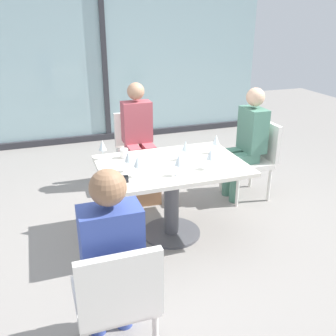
{
  "coord_description": "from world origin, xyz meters",
  "views": [
    {
      "loc": [
        -1.08,
        -3.04,
        2.01
      ],
      "look_at": [
        0.0,
        0.1,
        0.65
      ],
      "focal_mm": 41.19,
      "sensor_mm": 36.0,
      "label": 1
    }
  ],
  "objects": [
    {
      "name": "wine_glass_1",
      "position": [
        -0.36,
        -0.18,
        0.86
      ],
      "size": [
        0.07,
        0.07,
        0.18
      ],
      "color": "silver",
      "rests_on": "dining_table_main"
    },
    {
      "name": "window_wall_backdrop",
      "position": [
        0.0,
        3.2,
        1.21
      ],
      "size": [
        5.33,
        0.1,
        2.7
      ],
      "color": "#97B7BC",
      "rests_on": "ground_plane"
    },
    {
      "name": "wine_glass_5",
      "position": [
        0.15,
        0.05,
        0.86
      ],
      "size": [
        0.07,
        0.07,
        0.18
      ],
      "color": "silver",
      "rests_on": "dining_table_main"
    },
    {
      "name": "chair_far_right",
      "position": [
        1.17,
        0.51,
        0.5
      ],
      "size": [
        0.5,
        0.46,
        0.87
      ],
      "color": "silver",
      "rests_on": "ground_plane"
    },
    {
      "name": "handbag_0",
      "position": [
        -0.05,
        0.69,
        0.14
      ],
      "size": [
        0.31,
        0.19,
        0.28
      ],
      "primitive_type": "cube",
      "rotation": [
        0.0,
        0.0,
        -0.09
      ],
      "color": "#A3704C",
      "rests_on": "ground_plane"
    },
    {
      "name": "wine_glass_6",
      "position": [
        -0.03,
        -0.27,
        0.86
      ],
      "size": [
        0.07,
        0.07,
        0.18
      ],
      "color": "silver",
      "rests_on": "dining_table_main"
    },
    {
      "name": "wine_glass_3",
      "position": [
        -0.41,
        -0.05,
        0.86
      ],
      "size": [
        0.07,
        0.07,
        0.18
      ],
      "color": "silver",
      "rests_on": "dining_table_main"
    },
    {
      "name": "dining_table_main",
      "position": [
        0.0,
        0.0,
        0.55
      ],
      "size": [
        1.3,
        0.91,
        0.73
      ],
      "color": "silver",
      "rests_on": "ground_plane"
    },
    {
      "name": "coffee_cup",
      "position": [
        -0.37,
        0.29,
        0.78
      ],
      "size": [
        0.08,
        0.08,
        0.09
      ],
      "primitive_type": "cylinder",
      "color": "white",
      "rests_on": "dining_table_main"
    },
    {
      "name": "wine_glass_0",
      "position": [
        -0.56,
        0.32,
        0.86
      ],
      "size": [
        0.07,
        0.07,
        0.18
      ],
      "color": "silver",
      "rests_on": "dining_table_main"
    },
    {
      "name": "chair_front_left",
      "position": [
        -0.79,
        -1.28,
        0.5
      ],
      "size": [
        0.46,
        0.5,
        0.87
      ],
      "color": "silver",
      "rests_on": "ground_plane"
    },
    {
      "name": "wine_glass_4",
      "position": [
        0.5,
        0.13,
        0.86
      ],
      "size": [
        0.07,
        0.07,
        0.18
      ],
      "color": "silver",
      "rests_on": "dining_table_main"
    },
    {
      "name": "chair_near_window",
      "position": [
        0.0,
        1.28,
        0.5
      ],
      "size": [
        0.46,
        0.51,
        0.87
      ],
      "color": "silver",
      "rests_on": "ground_plane"
    },
    {
      "name": "person_near_window",
      "position": [
        -0.0,
        1.17,
        0.7
      ],
      "size": [
        0.34,
        0.39,
        1.26
      ],
      "color": "#B24C56",
      "rests_on": "ground_plane"
    },
    {
      "name": "wine_glass_2",
      "position": [
        0.28,
        -0.22,
        0.86
      ],
      "size": [
        0.07,
        0.07,
        0.18
      ],
      "color": "silver",
      "rests_on": "dining_table_main"
    },
    {
      "name": "cell_phone_on_table",
      "position": [
        -0.48,
        -0.2,
        0.73
      ],
      "size": [
        0.1,
        0.15,
        0.01
      ],
      "primitive_type": "cube",
      "rotation": [
        0.0,
        0.0,
        -0.2
      ],
      "color": "black",
      "rests_on": "dining_table_main"
    },
    {
      "name": "person_front_left",
      "position": [
        -0.79,
        -1.17,
        0.7
      ],
      "size": [
        0.34,
        0.39,
        1.26
      ],
      "color": "#384C9E",
      "rests_on": "ground_plane"
    },
    {
      "name": "ground_plane",
      "position": [
        0.0,
        0.0,
        0.0
      ],
      "size": [
        12.0,
        12.0,
        0.0
      ],
      "primitive_type": "plane",
      "color": "gray"
    },
    {
      "name": "person_far_right",
      "position": [
        1.07,
        0.51,
        0.7
      ],
      "size": [
        0.39,
        0.34,
        1.26
      ],
      "color": "#4C7F6B",
      "rests_on": "ground_plane"
    }
  ]
}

